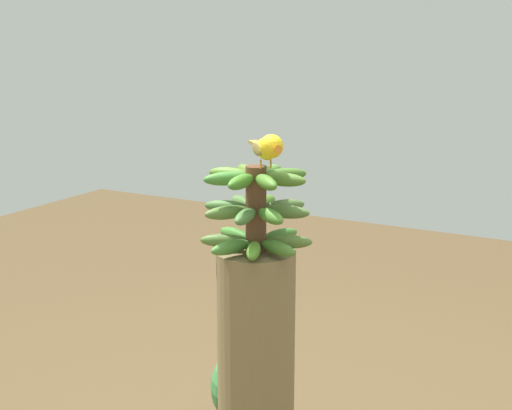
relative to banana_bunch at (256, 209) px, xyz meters
The scene contains 3 objects.
banana_bunch is the anchor object (origin of this frame).
perched_bird 0.18m from the banana_bunch, 148.33° to the left, with size 0.18×0.18×0.09m.
tropical_shrub 1.04m from the banana_bunch, 59.98° to the right, with size 0.31×0.31×0.41m.
Camera 1 is at (-0.88, 1.62, 1.52)m, focal length 50.88 mm.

